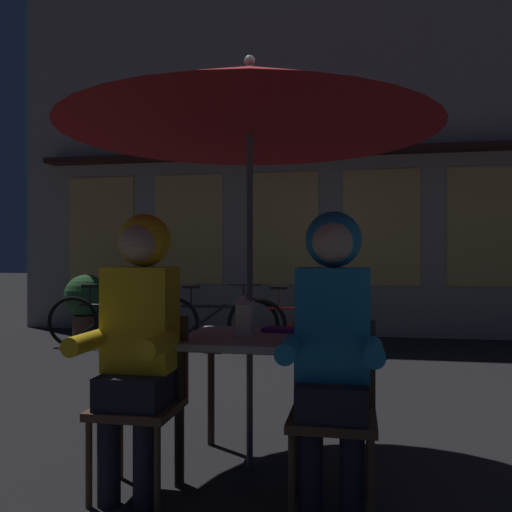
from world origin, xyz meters
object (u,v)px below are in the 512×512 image
object	(u,v)px
chair_left	(143,393)
person_left_hooded	(139,324)
person_right_hooded	(333,329)
bicycle_second	(213,322)
chair_right	(333,402)
potted_plant	(86,301)
cafe_table	(250,354)
lantern	(245,314)
patio_umbrella	(250,100)
bicycle_third	(301,325)
book	(281,330)
bicycle_nearest	(111,321)

from	to	relation	value
chair_left	person_left_hooded	world-z (taller)	person_left_hooded
person_right_hooded	bicycle_second	xyz separation A→B (m)	(-1.68, 4.03, -0.50)
chair_right	potted_plant	world-z (taller)	potted_plant
person_left_hooded	cafe_table	bearing A→B (deg)	41.57
cafe_table	lantern	size ratio (longest dim) A/B	3.20
chair_left	chair_right	xyz separation A→B (m)	(0.96, 0.00, 0.00)
chair_right	bicycle_second	distance (m)	4.31
patio_umbrella	person_left_hooded	distance (m)	1.37
patio_umbrella	person_left_hooded	bearing A→B (deg)	-138.43
bicycle_second	potted_plant	bearing A→B (deg)	166.48
patio_umbrella	lantern	size ratio (longest dim) A/B	10.00
bicycle_third	book	size ratio (longest dim) A/B	8.40
lantern	bicycle_third	xyz separation A→B (m)	(-0.05, 3.54, -0.51)
bicycle_nearest	potted_plant	size ratio (longest dim) A/B	1.81
chair_left	bicycle_second	world-z (taller)	chair_left
lantern	bicycle_nearest	size ratio (longest dim) A/B	0.14
cafe_table	patio_umbrella	distance (m)	1.42
chair_left	bicycle_second	size ratio (longest dim) A/B	0.52
patio_umbrella	bicycle_nearest	xyz separation A→B (m)	(-2.54, 3.53, -1.71)
person_right_hooded	book	bearing A→B (deg)	118.50
cafe_table	person_right_hooded	world-z (taller)	person_right_hooded
chair_right	potted_plant	xyz separation A→B (m)	(-3.67, 4.45, 0.05)
chair_left	book	bearing A→B (deg)	41.26
person_left_hooded	chair_left	bearing A→B (deg)	90.00
bicycle_nearest	potted_plant	world-z (taller)	potted_plant
person_left_hooded	bicycle_third	distance (m)	4.02
patio_umbrella	chair_left	bearing A→B (deg)	-142.45
person_right_hooded	book	distance (m)	0.70
chair_right	bicycle_third	bearing A→B (deg)	98.05
patio_umbrella	lantern	distance (m)	1.20
chair_left	chair_right	distance (m)	0.96
chair_right	book	bearing A→B (deg)	120.91
lantern	bicycle_third	size ratio (longest dim) A/B	0.14
person_left_hooded	patio_umbrella	bearing A→B (deg)	41.57
chair_right	person_left_hooded	size ratio (longest dim) A/B	0.62
person_right_hooded	bicycle_third	xyz separation A→B (m)	(-0.55, 3.96, -0.50)
book	chair_left	bearing A→B (deg)	-131.10
patio_umbrella	book	world-z (taller)	patio_umbrella
bicycle_nearest	person_left_hooded	bearing A→B (deg)	-62.53
chair_right	cafe_table	bearing A→B (deg)	142.45
chair_right	person_left_hooded	distance (m)	1.03
person_left_hooded	bicycle_third	bearing A→B (deg)	84.13
person_right_hooded	lantern	bearing A→B (deg)	139.98
lantern	potted_plant	xyz separation A→B (m)	(-3.16, 4.08, -0.32)
person_right_hooded	bicycle_second	world-z (taller)	person_right_hooded
patio_umbrella	bicycle_third	bearing A→B (deg)	91.17
lantern	chair_left	size ratio (longest dim) A/B	0.27
patio_umbrella	person_left_hooded	xyz separation A→B (m)	(-0.48, -0.43, -1.21)
chair_right	bicycle_second	bearing A→B (deg)	112.91
chair_left	person_right_hooded	size ratio (longest dim) A/B	0.62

